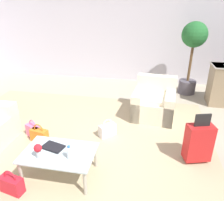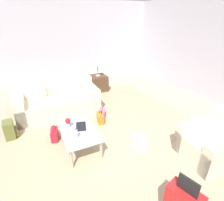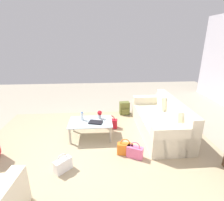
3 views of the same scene
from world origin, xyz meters
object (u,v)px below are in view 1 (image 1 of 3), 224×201
object	(u,v)px
armchair	(154,103)
handbag_pink	(34,131)
suitcase_red	(198,142)
potted_ficus	(193,47)
flower_vase	(38,150)
coffee_table	(59,155)
handbag_white	(107,130)
handbag_red	(12,184)
water_bottle	(69,153)
coffee_table_book	(53,147)
handbag_orange	(39,135)

from	to	relation	value
armchair	handbag_pink	distance (m)	2.58
armchair	suitcase_red	distance (m)	1.62
potted_ficus	flower_vase	bearing A→B (deg)	-122.15
coffee_table	handbag_white	distance (m)	1.25
handbag_pink	potted_ficus	bearing A→B (deg)	42.43
flower_vase	handbag_red	size ratio (longest dim) A/B	0.57
water_bottle	handbag_red	world-z (taller)	water_bottle
handbag_white	potted_ficus	size ratio (longest dim) A/B	0.19
armchair	potted_ficus	xyz separation A→B (m)	(0.89, 1.53, 0.98)
coffee_table_book	handbag_orange	size ratio (longest dim) A/B	0.86
water_bottle	handbag_white	size ratio (longest dim) A/B	0.57
handbag_pink	suitcase_red	bearing A→B (deg)	-3.16
water_bottle	handbag_red	distance (m)	0.87
handbag_red	armchair	bearing A→B (deg)	54.84
handbag_red	potted_ficus	world-z (taller)	potted_ficus
armchair	coffee_table_book	xyz separation A→B (m)	(-1.43, -2.09, 0.13)
handbag_pink	potted_ficus	size ratio (longest dim) A/B	0.19
potted_ficus	suitcase_red	bearing A→B (deg)	-93.81
suitcase_red	handbag_white	world-z (taller)	suitcase_red
handbag_orange	handbag_red	world-z (taller)	same
armchair	handbag_red	xyz separation A→B (m)	(-1.82, -2.59, -0.17)
handbag_orange	coffee_table	bearing A→B (deg)	-45.50
armchair	suitcase_red	size ratio (longest dim) A/B	1.16
water_bottle	handbag_pink	distance (m)	1.51
water_bottle	potted_ficus	size ratio (longest dim) A/B	0.11
coffee_table_book	handbag_pink	distance (m)	1.15
armchair	water_bottle	xyz separation A→B (m)	(-1.11, -2.27, 0.21)
handbag_orange	handbag_pink	distance (m)	0.22
armchair	coffee_table_book	bearing A→B (deg)	-124.36
coffee_table	potted_ficus	world-z (taller)	potted_ficus
coffee_table	handbag_orange	distance (m)	1.06
handbag_white	potted_ficus	world-z (taller)	potted_ficus
potted_ficus	handbag_pink	bearing A→B (deg)	-137.57
armchair	flower_vase	distance (m)	2.79
coffee_table_book	handbag_white	world-z (taller)	coffee_table_book
handbag_pink	handbag_white	size ratio (longest dim) A/B	1.00
water_bottle	coffee_table_book	size ratio (longest dim) A/B	0.66
handbag_white	water_bottle	bearing A→B (deg)	-101.73
coffee_table_book	suitcase_red	xyz separation A→B (m)	(2.12, 0.62, -0.07)
flower_vase	potted_ficus	size ratio (longest dim) A/B	0.11
suitcase_red	handbag_pink	xyz separation A→B (m)	(-2.91, 0.16, -0.23)
water_bottle	handbag_pink	size ratio (longest dim) A/B	0.57
suitcase_red	potted_ficus	xyz separation A→B (m)	(0.20, 3.00, 0.92)
handbag_orange	handbag_white	world-z (taller)	same
handbag_red	coffee_table_book	bearing A→B (deg)	51.66
water_bottle	flower_vase	size ratio (longest dim) A/B	1.00
coffee_table_book	potted_ficus	bearing A→B (deg)	72.10
handbag_orange	suitcase_red	bearing A→B (deg)	-0.79
coffee_table	handbag_white	bearing A→B (deg)	68.16
coffee_table	suitcase_red	size ratio (longest dim) A/B	1.20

